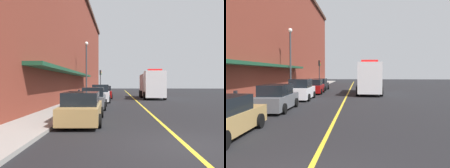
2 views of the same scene
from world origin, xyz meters
The scene contains 14 objects.
ground_plane centered at (0.00, 25.00, 0.00)m, with size 112.00×112.00×0.00m, color black.
sidewalk_left centered at (-6.20, 25.00, 0.07)m, with size 2.40×70.00×0.15m, color gray.
lane_center_stripe centered at (0.00, 25.00, 0.00)m, with size 0.16×70.00×0.01m, color gold.
brick_building_left centered at (-13.47, 24.00, 8.17)m, with size 13.31×64.00×16.34m.
parked_car_0 centered at (-3.98, 4.10, 0.74)m, with size 2.18×4.89×1.56m.
parked_car_1 centered at (-4.04, 10.48, 0.79)m, with size 2.06×4.66×1.68m.
parked_car_2 centered at (-3.93, 16.58, 0.87)m, with size 2.13×4.40×1.87m.
parked_car_3 centered at (-3.86, 22.70, 0.78)m, with size 2.18×4.37×1.67m.
parked_car_4 centered at (-4.04, 28.00, 0.77)m, with size 2.02×4.60×1.63m.
box_truck centered at (2.38, 22.89, 1.77)m, with size 2.84×8.24×3.73m.
parking_meter_0 centered at (-5.35, 7.79, 1.06)m, with size 0.14×0.18×1.33m.
parking_meter_1 centered at (-5.35, 11.19, 1.06)m, with size 0.14×0.18×1.33m.
street_lamp_left centered at (-5.95, 20.13, 4.40)m, with size 0.44×0.44×6.94m.
traffic_light_near centered at (-5.29, 34.61, 3.16)m, with size 0.38×0.36×4.30m.
Camera 1 is at (-2.22, -7.33, 1.99)m, focal length 36.21 mm.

